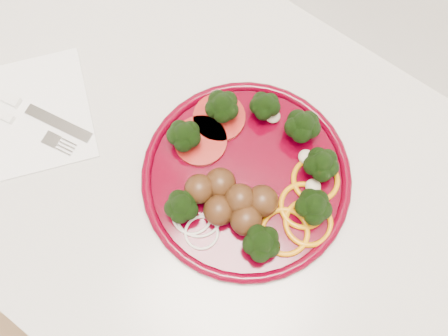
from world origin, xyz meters
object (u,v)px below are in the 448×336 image
Objects in this scene: knife at (16,102)px; fork at (4,116)px; plate at (248,176)px; napkin at (26,115)px.

fork is at bearing -97.00° from knife.
plate is 1.65× the size of fork.
knife reaches higher than napkin.
fork reaches higher than napkin.
plate reaches higher than knife.
napkin is (-0.31, -0.11, -0.02)m from plate.
napkin is at bearing 33.31° from fork.
knife is (-0.33, -0.11, -0.01)m from plate.
napkin is 0.03m from fork.
plate is at bearing 7.47° from knife.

